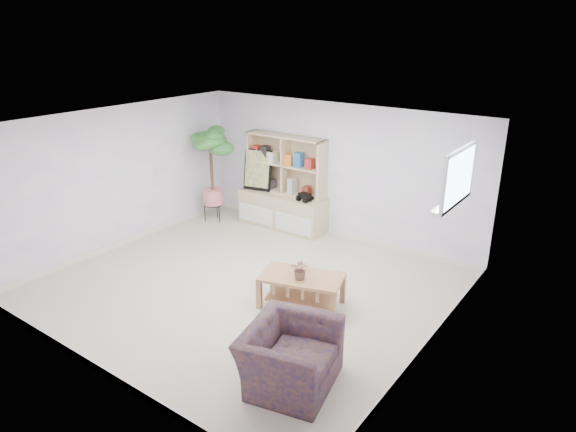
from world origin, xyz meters
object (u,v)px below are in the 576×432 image
Objects in this scene: coffee_table at (301,291)px; armchair at (290,352)px; storage_unit at (283,183)px; floor_tree at (212,175)px.

armchair is (0.82, -1.42, 0.16)m from coffee_table.
storage_unit is 4.59m from armchair.
storage_unit is 1.69× the size of armchair.
storage_unit is at bearing 21.23° from floor_tree.
armchair is at bearing -76.53° from coffee_table.
storage_unit is at bearing 24.70° from armchair.
storage_unit reaches higher than armchair.
coffee_table is at bearing -27.52° from floor_tree.
armchair reaches higher than coffee_table.
armchair is at bearing -52.63° from storage_unit.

